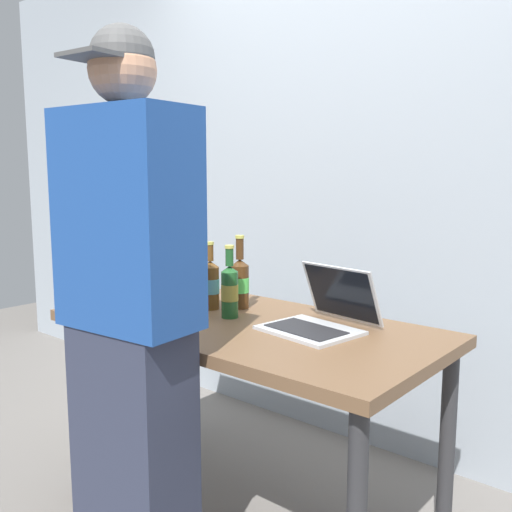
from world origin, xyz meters
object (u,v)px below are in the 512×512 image
at_px(beer_bottle_dark, 240,282).
at_px(person_figure, 130,322).
at_px(beer_bottle_amber, 210,284).
at_px(beer_bottle_green, 230,290).
at_px(coffee_mug, 130,302).
at_px(laptop, 322,316).

relative_size(beer_bottle_dark, person_figure, 0.17).
relative_size(beer_bottle_amber, beer_bottle_green, 0.99).
bearing_deg(coffee_mug, beer_bottle_green, 32.01).
bearing_deg(beer_bottle_dark, person_figure, -77.15).
xyz_separation_m(laptop, beer_bottle_green, (-0.35, -0.09, 0.06)).
xyz_separation_m(beer_bottle_dark, coffee_mug, (-0.26, -0.35, -0.06)).
distance_m(beer_bottle_amber, person_figure, 0.62).
xyz_separation_m(laptop, person_figure, (-0.28, -0.62, 0.06)).
bearing_deg(beer_bottle_green, coffee_mug, -147.99).
height_order(laptop, beer_bottle_dark, beer_bottle_dark).
distance_m(laptop, coffee_mug, 0.75).
bearing_deg(coffee_mug, beer_bottle_amber, 55.54).
bearing_deg(beer_bottle_green, laptop, 14.45).
xyz_separation_m(beer_bottle_dark, beer_bottle_amber, (-0.08, -0.09, -0.01)).
bearing_deg(beer_bottle_amber, beer_bottle_dark, 46.78).
height_order(person_figure, coffee_mug, person_figure).
xyz_separation_m(beer_bottle_green, person_figure, (0.08, -0.53, -0.01)).
relative_size(beer_bottle_dark, beer_bottle_green, 1.07).
xyz_separation_m(laptop, coffee_mug, (-0.69, -0.30, 0.00)).
bearing_deg(person_figure, beer_bottle_amber, 111.97).
distance_m(laptop, person_figure, 0.68).
bearing_deg(person_figure, beer_bottle_green, 98.55).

